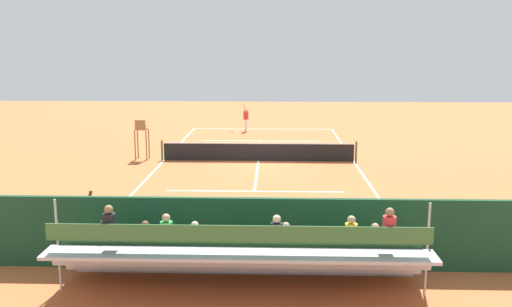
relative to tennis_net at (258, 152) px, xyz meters
The scene contains 12 objects.
ground_plane 0.50m from the tennis_net, ahead, with size 60.00×60.00×0.00m, color #BC6033.
court_line_markings 0.50m from the tennis_net, 90.00° to the right, with size 10.10×22.20×0.01m.
tennis_net is the anchor object (origin of this frame).
backdrop_wall 14.01m from the tennis_net, 90.00° to the left, with size 18.00×0.16×2.00m, color #194228.
bleacher_stand 15.35m from the tennis_net, 89.98° to the left, with size 9.06×2.40×2.48m.
umpire_chair 6.26m from the tennis_net, ahead, with size 0.67×0.67×2.14m.
courtside_bench 13.36m from the tennis_net, 96.74° to the left, with size 1.80×0.40×0.93m.
equipment_bag 13.40m from the tennis_net, 89.57° to the left, with size 0.90×0.36×0.36m, color black.
tennis_player 9.95m from the tennis_net, 83.28° to the right, with size 0.42×0.55×1.93m.
tennis_racket 9.62m from the tennis_net, 78.98° to the right, with size 0.57×0.31×0.03m.
tennis_ball_near 8.08m from the tennis_net, 87.27° to the right, with size 0.07×0.07×0.07m, color #CCDB33.
line_judge 14.06m from the tennis_net, 71.49° to the left, with size 0.44×0.56×1.93m.
Camera 1 is at (-0.78, 28.01, 6.03)m, focal length 38.23 mm.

